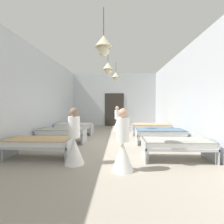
# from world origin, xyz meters

# --- Properties ---
(ground_plane) EXTENTS (6.67, 11.59, 0.10)m
(ground_plane) POSITION_xyz_m (0.00, 0.00, -0.05)
(ground_plane) COLOR #9E9384
(room_shell) EXTENTS (6.47, 11.19, 3.87)m
(room_shell) POSITION_xyz_m (0.00, 1.30, 1.94)
(room_shell) COLOR silver
(room_shell) RESTS_ON ground
(bed_left_row_0) EXTENTS (1.90, 0.84, 0.57)m
(bed_left_row_0) POSITION_xyz_m (-1.98, -1.90, 0.44)
(bed_left_row_0) COLOR #B7BCC1
(bed_left_row_0) RESTS_ON ground
(bed_right_row_0) EXTENTS (1.90, 0.84, 0.57)m
(bed_right_row_0) POSITION_xyz_m (1.98, -1.90, 0.44)
(bed_right_row_0) COLOR #B7BCC1
(bed_right_row_0) RESTS_ON ground
(bed_left_row_1) EXTENTS (1.90, 0.84, 0.57)m
(bed_left_row_1) POSITION_xyz_m (-1.98, 0.00, 0.44)
(bed_left_row_1) COLOR #B7BCC1
(bed_left_row_1) RESTS_ON ground
(bed_right_row_1) EXTENTS (1.90, 0.84, 0.57)m
(bed_right_row_1) POSITION_xyz_m (1.98, 0.00, 0.44)
(bed_right_row_1) COLOR #B7BCC1
(bed_right_row_1) RESTS_ON ground
(bed_left_row_2) EXTENTS (1.90, 0.84, 0.57)m
(bed_left_row_2) POSITION_xyz_m (-1.98, 1.90, 0.44)
(bed_left_row_2) COLOR #B7BCC1
(bed_left_row_2) RESTS_ON ground
(bed_right_row_2) EXTENTS (1.90, 0.84, 0.57)m
(bed_right_row_2) POSITION_xyz_m (1.98, 1.90, 0.44)
(bed_right_row_2) COLOR #B7BCC1
(bed_right_row_2) RESTS_ON ground
(nurse_near_aisle) EXTENTS (0.52, 0.52, 1.49)m
(nurse_near_aisle) POSITION_xyz_m (0.24, 3.20, 0.53)
(nurse_near_aisle) COLOR white
(nurse_near_aisle) RESTS_ON ground
(nurse_mid_aisle) EXTENTS (0.52, 0.52, 1.49)m
(nurse_mid_aisle) POSITION_xyz_m (-0.82, -2.36, 0.53)
(nurse_mid_aisle) COLOR white
(nurse_mid_aisle) RESTS_ON ground
(nurse_far_aisle) EXTENTS (0.52, 0.52, 1.49)m
(nurse_far_aisle) POSITION_xyz_m (0.44, -2.74, 0.53)
(nurse_far_aisle) COLOR white
(nurse_far_aisle) RESTS_ON ground
(potted_plant) EXTENTS (0.60, 0.60, 1.21)m
(potted_plant) POSITION_xyz_m (0.46, 4.54, 0.74)
(potted_plant) COLOR brown
(potted_plant) RESTS_ON ground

